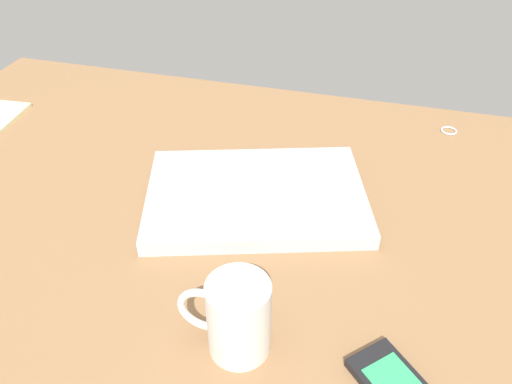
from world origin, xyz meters
The scene contains 5 objects.
desk_surface centered at (0.00, 0.00, 1.50)cm, with size 120.00×80.00×3.00cm, color olive.
laptop_closed centered at (-9.62, -1.22, 4.23)cm, with size 33.22×22.67×2.46cm, color #B7BABC.
cell_phone_on_laptop centered at (-9.10, 2.55, 5.94)cm, with size 7.16×12.32×1.03cm.
coffee_mug centered at (-14.41, 24.54, 7.97)cm, with size 10.75×7.09×9.95cm.
key_ring centered at (-39.18, -31.21, 3.18)cm, with size 3.03×3.03×0.36cm, color silver.
Camera 1 is at (-25.77, 58.15, 52.89)cm, focal length 35.69 mm.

